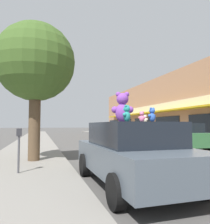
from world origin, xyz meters
TOP-DOWN VIEW (x-y plane):
  - sidewalk_near at (-5.70, 0.00)m, footprint 3.11×90.00m
  - plush_art_car at (-2.96, -0.62)m, footprint 2.11×4.42m
  - teddy_bear_giant at (-3.12, -0.38)m, footprint 0.61×0.42m
  - teddy_bear_teal at (-3.42, -1.42)m, footprint 0.25×0.24m
  - teddy_bear_orange at (-2.97, 0.15)m, footprint 0.16×0.19m
  - teddy_bear_pink at (-2.86, -0.98)m, footprint 0.17×0.19m
  - teddy_bear_blue at (-2.81, -1.40)m, footprint 0.24×0.18m
  - teddy_bear_cream at (-2.30, -0.06)m, footprint 0.13×0.17m
  - parked_car_far_center at (2.92, 5.89)m, footprint 2.03×4.68m
  - street_tree at (-5.41, 3.24)m, footprint 3.11×3.11m
  - parking_meter at (-5.77, 1.03)m, footprint 0.14×0.10m

SIDE VIEW (x-z plane):
  - sidewalk_near at x=-5.70m, z-range 0.00..0.14m
  - plush_art_car at x=-2.96m, z-range 0.04..1.61m
  - parked_car_far_center at x=2.92m, z-range 0.05..1.67m
  - parking_meter at x=-5.77m, z-range 0.31..1.58m
  - teddy_bear_cream at x=-2.30m, z-range 1.57..1.80m
  - teddy_bear_orange at x=-2.97m, z-range 1.57..1.83m
  - teddy_bear_pink at x=-2.86m, z-range 1.57..1.83m
  - teddy_bear_blue at x=-2.81m, z-range 1.57..1.89m
  - teddy_bear_teal at x=-3.42m, z-range 1.57..1.93m
  - teddy_bear_giant at x=-3.12m, z-range 1.56..2.36m
  - street_tree at x=-5.41m, z-range 1.25..6.69m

